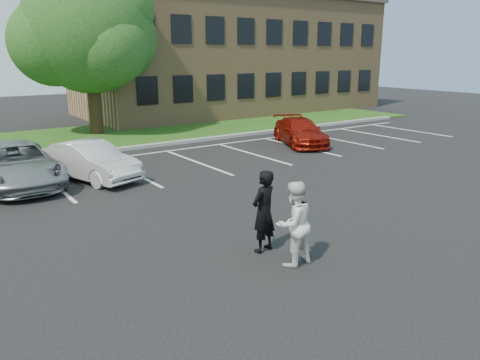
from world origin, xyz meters
The scene contains 11 objects.
ground_plane centered at (0.00, 0.00, 0.00)m, with size 90.00×90.00×0.00m, color black.
curb centered at (0.00, 12.00, 0.07)m, with size 40.00×0.30×0.15m, color gray.
grass_strip centered at (0.00, 16.00, 0.04)m, with size 44.00×8.00×0.08m, color #1C4515.
stall_lines centered at (1.40, 8.95, 0.01)m, with size 34.00×5.36×0.01m.
office_building centered at (14.00, 21.99, 4.16)m, with size 22.40×10.40×8.30m.
tree centered at (1.81, 17.03, 5.35)m, with size 7.80×7.20×8.80m.
man_black_suit centered at (-0.39, -0.46, 0.92)m, with size 0.67×0.44×1.85m, color black.
man_white_shirt centered at (-0.32, -1.35, 0.90)m, with size 0.87×0.68×1.79m, color white.
car_silver_minivan centered at (-3.77, 8.49, 0.71)m, with size 2.35×5.10×1.42m, color #999BA0.
car_white_sedan centered at (-1.54, 7.82, 0.66)m, with size 1.40×4.02×1.32m, color silver.
car_red_compact centered at (8.79, 8.49, 0.62)m, with size 1.74×4.28×1.24m, color maroon.
Camera 1 is at (-6.38, -8.07, 4.26)m, focal length 35.00 mm.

